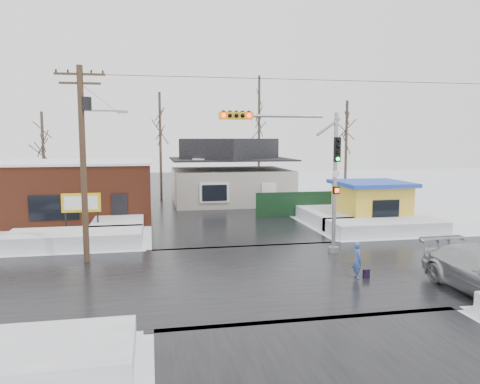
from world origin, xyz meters
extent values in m
plane|color=white|center=(0.00, 0.00, 0.00)|extent=(120.00, 120.00, 0.00)
cube|color=black|center=(0.00, 0.00, 0.01)|extent=(10.00, 120.00, 0.02)
cube|color=black|center=(0.00, 0.00, 0.01)|extent=(120.00, 10.00, 0.02)
cube|color=white|center=(-9.00, 7.00, 0.40)|extent=(7.00, 3.00, 0.80)
cube|color=white|center=(9.00, 7.00, 0.40)|extent=(7.00, 3.00, 0.80)
cube|color=white|center=(-7.00, 12.00, 0.40)|extent=(3.00, 8.00, 0.80)
cube|color=white|center=(7.00, 12.00, 0.40)|extent=(3.00, 8.00, 0.80)
cylinder|color=gray|center=(4.00, 3.00, 3.50)|extent=(0.20, 0.20, 7.00)
cylinder|color=gray|center=(4.00, 3.00, 0.15)|extent=(0.50, 0.50, 0.30)
cylinder|color=gray|center=(1.00, 3.00, 6.80)|extent=(4.60, 0.14, 0.14)
cube|color=gold|center=(-1.00, 3.00, 6.80)|extent=(1.60, 0.28, 0.35)
sphere|color=#FF0C0C|center=(-1.60, 2.84, 6.80)|extent=(0.20, 0.20, 0.20)
sphere|color=#FF0C0C|center=(-0.40, 2.84, 6.80)|extent=(0.20, 0.20, 0.20)
cube|color=black|center=(4.00, 2.80, 5.20)|extent=(0.30, 0.22, 1.20)
sphere|color=#0CE533|center=(4.00, 2.66, 4.75)|extent=(0.18, 0.18, 0.18)
cube|color=black|center=(4.00, 2.80, 3.20)|extent=(0.30, 0.20, 0.35)
cylinder|color=#382619|center=(-8.00, 3.50, 4.50)|extent=(0.28, 0.28, 9.00)
cube|color=#382619|center=(-8.00, 3.50, 8.60)|extent=(2.20, 0.10, 0.10)
cube|color=#382619|center=(-8.00, 3.50, 8.20)|extent=(1.80, 0.10, 0.10)
cylinder|color=black|center=(-7.75, 3.50, 7.30)|extent=(0.44, 0.44, 0.60)
cylinder|color=gray|center=(-7.10, 3.50, 7.00)|extent=(1.80, 0.08, 0.08)
cube|color=gray|center=(-6.20, 3.50, 6.95)|extent=(0.50, 0.22, 0.12)
cube|color=brown|center=(-11.00, 16.00, 2.00)|extent=(12.00, 8.00, 4.00)
cube|color=white|center=(-11.00, 16.00, 4.05)|extent=(12.20, 8.20, 0.15)
cube|color=black|center=(-11.00, 11.98, 1.40)|extent=(3.00, 0.08, 1.60)
cube|color=black|center=(-7.00, 11.98, 1.10)|extent=(1.00, 0.08, 2.20)
cylinder|color=black|center=(-9.90, 9.50, 0.90)|extent=(0.10, 0.10, 1.80)
cylinder|color=black|center=(-8.10, 9.50, 0.90)|extent=(0.10, 0.10, 1.80)
cube|color=gold|center=(-9.00, 9.50, 2.00)|extent=(2.20, 0.18, 1.10)
cube|color=white|center=(-9.00, 9.39, 2.00)|extent=(1.90, 0.02, 0.80)
cube|color=#ABA59A|center=(2.00, 22.00, 1.50)|extent=(10.00, 8.00, 3.00)
cube|color=black|center=(2.00, 22.00, 3.90)|extent=(10.40, 8.40, 0.12)
pyramid|color=black|center=(2.00, 22.00, 4.86)|extent=(9.00, 7.00, 1.80)
cube|color=brown|center=(5.20, 23.00, 4.90)|extent=(0.70, 0.70, 1.40)
cube|color=white|center=(0.00, 17.95, 1.40)|extent=(2.40, 0.12, 1.60)
cube|color=yellow|center=(9.50, 10.00, 1.30)|extent=(4.00, 4.00, 2.60)
cube|color=#1845B5|center=(9.50, 10.00, 2.75)|extent=(4.60, 4.60, 0.25)
cube|color=black|center=(9.50, 7.97, 1.30)|extent=(1.80, 0.06, 1.20)
cube|color=black|center=(6.50, 14.00, 0.90)|extent=(8.00, 0.12, 1.80)
cylinder|color=#332821|center=(-4.00, 26.00, 5.00)|extent=(0.24, 0.24, 10.00)
cylinder|color=#332821|center=(6.00, 28.00, 6.00)|extent=(0.24, 0.24, 12.00)
cylinder|color=#332821|center=(12.00, 20.00, 4.50)|extent=(0.24, 0.24, 9.00)
cylinder|color=#332821|center=(-14.00, 24.00, 4.00)|extent=(0.24, 0.24, 8.00)
imported|color=#3B5AA7|center=(3.29, -1.30, 0.76)|extent=(0.38, 0.56, 1.52)
cube|color=black|center=(3.67, -1.36, 0.17)|extent=(0.30, 0.17, 0.35)
camera|label=1|loc=(-5.00, -18.79, 5.77)|focal=35.00mm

